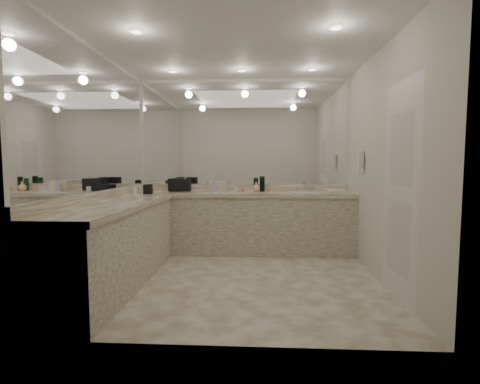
# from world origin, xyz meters

# --- Properties ---
(floor) EXTENTS (3.20, 3.20, 0.00)m
(floor) POSITION_xyz_m (0.00, 0.00, 0.00)
(floor) COLOR beige
(floor) RESTS_ON ground
(ceiling) EXTENTS (3.20, 3.20, 0.00)m
(ceiling) POSITION_xyz_m (0.00, 0.00, 2.60)
(ceiling) COLOR white
(ceiling) RESTS_ON floor
(wall_back) EXTENTS (3.20, 0.02, 2.60)m
(wall_back) POSITION_xyz_m (0.00, 1.50, 1.30)
(wall_back) COLOR silver
(wall_back) RESTS_ON floor
(wall_left) EXTENTS (0.02, 3.00, 2.60)m
(wall_left) POSITION_xyz_m (-1.60, 0.00, 1.30)
(wall_left) COLOR silver
(wall_left) RESTS_ON floor
(wall_right) EXTENTS (0.02, 3.00, 2.60)m
(wall_right) POSITION_xyz_m (1.60, 0.00, 1.30)
(wall_right) COLOR silver
(wall_right) RESTS_ON floor
(vanity_back_base) EXTENTS (3.20, 0.60, 0.84)m
(vanity_back_base) POSITION_xyz_m (0.00, 1.20, 0.42)
(vanity_back_base) COLOR beige
(vanity_back_base) RESTS_ON floor
(vanity_back_top) EXTENTS (3.20, 0.64, 0.06)m
(vanity_back_top) POSITION_xyz_m (0.00, 1.19, 0.87)
(vanity_back_top) COLOR white
(vanity_back_top) RESTS_ON vanity_back_base
(vanity_left_base) EXTENTS (0.60, 2.40, 0.84)m
(vanity_left_base) POSITION_xyz_m (-1.30, -0.30, 0.42)
(vanity_left_base) COLOR beige
(vanity_left_base) RESTS_ON floor
(vanity_left_top) EXTENTS (0.64, 2.42, 0.06)m
(vanity_left_top) POSITION_xyz_m (-1.29, -0.30, 0.87)
(vanity_left_top) COLOR white
(vanity_left_top) RESTS_ON vanity_left_base
(backsplash_back) EXTENTS (3.20, 0.04, 0.10)m
(backsplash_back) POSITION_xyz_m (0.00, 1.48, 0.95)
(backsplash_back) COLOR white
(backsplash_back) RESTS_ON vanity_back_top
(backsplash_left) EXTENTS (0.04, 3.00, 0.10)m
(backsplash_left) POSITION_xyz_m (-1.58, 0.00, 0.95)
(backsplash_left) COLOR white
(backsplash_left) RESTS_ON vanity_left_top
(mirror_back) EXTENTS (3.12, 0.01, 1.55)m
(mirror_back) POSITION_xyz_m (0.00, 1.49, 1.77)
(mirror_back) COLOR white
(mirror_back) RESTS_ON wall_back
(mirror_left) EXTENTS (0.01, 2.92, 1.55)m
(mirror_left) POSITION_xyz_m (-1.59, 0.00, 1.77)
(mirror_left) COLOR white
(mirror_left) RESTS_ON wall_left
(sink) EXTENTS (0.44, 0.44, 0.03)m
(sink) POSITION_xyz_m (0.95, 1.20, 0.90)
(sink) COLOR white
(sink) RESTS_ON vanity_back_top
(faucet) EXTENTS (0.24, 0.16, 0.14)m
(faucet) POSITION_xyz_m (0.95, 1.41, 0.97)
(faucet) COLOR silver
(faucet) RESTS_ON vanity_back_top
(wall_phone) EXTENTS (0.06, 0.10, 0.24)m
(wall_phone) POSITION_xyz_m (1.56, 0.70, 1.35)
(wall_phone) COLOR white
(wall_phone) RESTS_ON wall_right
(door) EXTENTS (0.02, 0.82, 2.10)m
(door) POSITION_xyz_m (1.59, -0.50, 1.05)
(door) COLOR white
(door) RESTS_ON wall_right
(black_toiletry_bag) EXTENTS (0.33, 0.22, 0.18)m
(black_toiletry_bag) POSITION_xyz_m (-0.94, 1.23, 0.99)
(black_toiletry_bag) COLOR black
(black_toiletry_bag) RESTS_ON vanity_back_top
(black_bag_spill) EXTENTS (0.16, 0.26, 0.13)m
(black_bag_spill) POSITION_xyz_m (-1.30, 0.84, 0.96)
(black_bag_spill) COLOR black
(black_bag_spill) RESTS_ON vanity_left_top
(cream_cosmetic_case) EXTENTS (0.27, 0.18, 0.15)m
(cream_cosmetic_case) POSITION_xyz_m (-0.37, 1.27, 0.98)
(cream_cosmetic_case) COLOR beige
(cream_cosmetic_case) RESTS_ON vanity_back_top
(hand_towel) EXTENTS (0.24, 0.17, 0.04)m
(hand_towel) POSITION_xyz_m (1.35, 1.14, 0.92)
(hand_towel) COLOR white
(hand_towel) RESTS_ON vanity_back_top
(lotion_left) EXTENTS (0.05, 0.05, 0.12)m
(lotion_left) POSITION_xyz_m (-1.30, 0.30, 0.96)
(lotion_left) COLOR white
(lotion_left) RESTS_ON vanity_left_top
(soap_bottle_a) EXTENTS (0.10, 0.10, 0.23)m
(soap_bottle_a) POSITION_xyz_m (-0.86, 1.21, 1.02)
(soap_bottle_a) COLOR white
(soap_bottle_a) RESTS_ON vanity_back_top
(soap_bottle_b) EXTENTS (0.10, 0.10, 0.17)m
(soap_bottle_b) POSITION_xyz_m (-0.42, 1.12, 0.99)
(soap_bottle_b) COLOR #B3AECB
(soap_bottle_b) RESTS_ON vanity_back_top
(soap_bottle_c) EXTENTS (0.14, 0.14, 0.15)m
(soap_bottle_c) POSITION_xyz_m (0.20, 1.22, 0.97)
(soap_bottle_c) COLOR #F4C286
(soap_bottle_c) RESTS_ON vanity_back_top
(green_bottle_0) EXTENTS (0.07, 0.07, 0.21)m
(green_bottle_0) POSITION_xyz_m (0.29, 1.29, 1.01)
(green_bottle_0) COLOR #11442A
(green_bottle_0) RESTS_ON vanity_back_top
(green_bottle_1) EXTENTS (0.06, 0.06, 0.21)m
(green_bottle_1) POSITION_xyz_m (0.30, 1.32, 1.01)
(green_bottle_1) COLOR #11442A
(green_bottle_1) RESTS_ON vanity_back_top
(green_bottle_2) EXTENTS (0.07, 0.07, 0.19)m
(green_bottle_2) POSITION_xyz_m (0.19, 1.31, 1.00)
(green_bottle_2) COLOR #11442A
(green_bottle_2) RESTS_ON vanity_back_top
(amenity_bottle_0) EXTENTS (0.06, 0.06, 0.08)m
(amenity_bottle_0) POSITION_xyz_m (-0.90, 1.23, 0.94)
(amenity_bottle_0) COLOR #E57F66
(amenity_bottle_0) RESTS_ON vanity_back_top
(amenity_bottle_1) EXTENTS (0.06, 0.06, 0.07)m
(amenity_bottle_1) POSITION_xyz_m (-0.11, 1.25, 0.93)
(amenity_bottle_1) COLOR silver
(amenity_bottle_1) RESTS_ON vanity_back_top
(amenity_bottle_2) EXTENTS (0.06, 0.06, 0.06)m
(amenity_bottle_2) POSITION_xyz_m (-0.00, 1.21, 0.93)
(amenity_bottle_2) COLOR #E57F66
(amenity_bottle_2) RESTS_ON vanity_back_top
(amenity_bottle_3) EXTENTS (0.04, 0.04, 0.07)m
(amenity_bottle_3) POSITION_xyz_m (-0.43, 1.19, 0.93)
(amenity_bottle_3) COLOR #F2D84C
(amenity_bottle_3) RESTS_ON vanity_back_top
(amenity_bottle_4) EXTENTS (0.05, 0.05, 0.07)m
(amenity_bottle_4) POSITION_xyz_m (0.39, 1.20, 0.94)
(amenity_bottle_4) COLOR #E57F66
(amenity_bottle_4) RESTS_ON vanity_back_top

